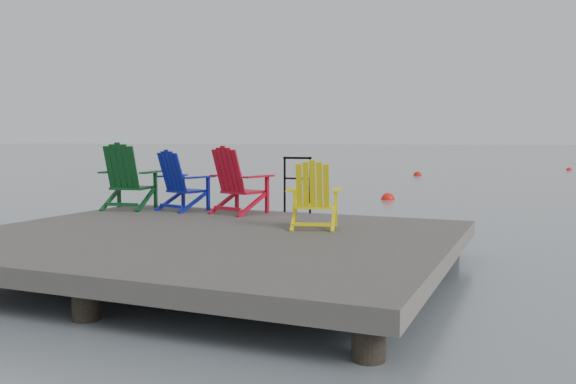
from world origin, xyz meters
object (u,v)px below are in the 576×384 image
at_px(chair_green, 127,177).
at_px(buoy_b, 417,176).
at_px(buoy_a, 388,200).
at_px(buoy_c, 569,170).
at_px(chair_yellow, 314,195).
at_px(chair_blue, 181,181).
at_px(chair_red, 237,181).
at_px(handrail, 297,179).

distance_m(chair_green, buoy_b, 20.06).
distance_m(chair_green, buoy_a, 8.75).
xyz_separation_m(buoy_b, buoy_c, (6.70, 8.15, 0.00)).
distance_m(chair_yellow, buoy_c, 29.38).
bearing_deg(buoy_b, chair_blue, -90.43).
bearing_deg(chair_blue, chair_green, -152.68).
bearing_deg(chair_red, handrail, 45.48).
relative_size(handrail, chair_green, 0.83).
height_order(chair_yellow, buoy_a, chair_yellow).
bearing_deg(handrail, buoy_a, 92.55).
distance_m(chair_blue, buoy_c, 28.81).
height_order(chair_yellow, buoy_b, chair_yellow).
xyz_separation_m(chair_blue, buoy_a, (1.54, 8.14, -0.99)).
distance_m(chair_blue, chair_red, 1.05).
xyz_separation_m(chair_green, chair_blue, (0.93, 0.19, -0.06)).
bearing_deg(buoy_c, buoy_a, -104.97).
relative_size(chair_green, chair_red, 1.05).
xyz_separation_m(handrail, buoy_b, (-1.73, 19.34, -1.04)).
xyz_separation_m(chair_red, buoy_b, (-0.90, 19.83, -1.03)).
relative_size(buoy_b, buoy_c, 1.21).
xyz_separation_m(chair_green, chair_red, (1.98, 0.18, -0.02)).
height_order(chair_green, buoy_c, chair_green).
distance_m(chair_blue, chair_yellow, 2.96).
bearing_deg(buoy_b, chair_red, -87.39).
xyz_separation_m(handrail, buoy_a, (-0.34, 7.66, -1.04)).
distance_m(handrail, chair_blue, 1.94).
height_order(buoy_a, buoy_c, buoy_a).
relative_size(chair_red, buoy_b, 2.74).
height_order(chair_blue, buoy_c, chair_blue).
xyz_separation_m(chair_green, buoy_c, (7.77, 28.15, -1.05)).
bearing_deg(buoy_a, chair_green, -106.51).
bearing_deg(chair_yellow, chair_green, 149.94).
xyz_separation_m(chair_blue, chair_yellow, (2.75, -1.11, -0.05)).
relative_size(chair_red, chair_yellow, 1.17).
height_order(chair_blue, chair_yellow, chair_blue).
xyz_separation_m(chair_blue, chair_red, (1.05, -0.01, 0.03)).
bearing_deg(chair_green, chair_red, -5.99).
distance_m(handrail, buoy_c, 27.95).
relative_size(chair_red, buoy_c, 3.32).
bearing_deg(handrail, chair_red, -149.86).
bearing_deg(buoy_c, chair_blue, -103.75).
xyz_separation_m(handrail, buoy_c, (4.96, 27.49, -1.04)).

